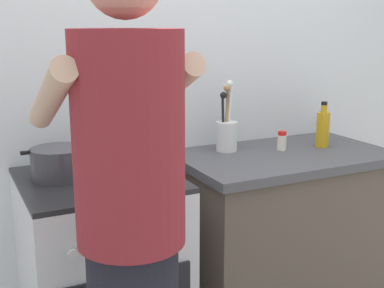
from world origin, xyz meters
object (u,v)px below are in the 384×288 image
Objects in this scene: mixing_bowl at (134,162)px; oil_bottle at (323,128)px; stove_range at (103,281)px; person at (132,254)px; pot at (59,163)px; utensil_crock at (227,131)px; spice_bottle at (282,141)px.

mixing_bowl is 1.26× the size of oil_bottle.
stove_range is 0.53× the size of person.
pot is at bearing 160.89° from stove_range.
utensil_crock is 0.27m from spice_bottle.
spice_bottle is at bearing -24.00° from utensil_crock.
oil_bottle is (0.46, -0.14, -0.00)m from utensil_crock.
pot is at bearing 94.61° from person.
utensil_crock is (0.53, 0.19, 0.04)m from mixing_bowl.
mixing_bowl is at bearing -174.01° from spice_bottle.
stove_range is at bearing -176.80° from spice_bottle.
pot reaches higher than stove_range.
utensil_crock is at bearing 156.00° from spice_bottle.
oil_bottle is (1.28, -0.03, 0.03)m from pot.
pot is 0.83× the size of utensil_crock.
person is (-1.00, -0.68, -0.08)m from spice_bottle.
oil_bottle reaches higher than mixing_bowl.
mixing_bowl is 0.78m from spice_bottle.
person reaches higher than mixing_bowl.
pot is at bearing -179.85° from spice_bottle.
oil_bottle is at bearing 1.14° from stove_range.
person reaches higher than oil_bottle.
oil_bottle is 0.13× the size of person.
stove_range is 0.88m from utensil_crock.
pot is at bearing 178.84° from oil_bottle.
oil_bottle is at bearing 28.19° from person.
spice_bottle is 1.22m from person.
mixing_bowl is at bearing -15.73° from pot.
person is (-1.22, -0.66, -0.13)m from oil_bottle.
pot is 0.16× the size of person.
person is at bearing -133.79° from utensil_crock.
spice_bottle is (0.24, -0.11, -0.05)m from utensil_crock.
stove_range is 0.76m from person.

